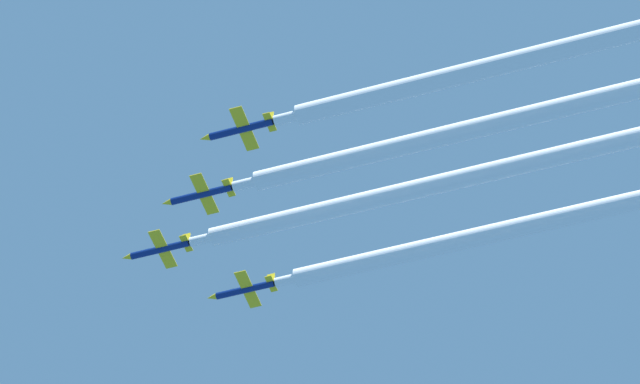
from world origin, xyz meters
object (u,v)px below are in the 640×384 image
object	(u,v)px
jet_right_wingman	(243,290)
jet_outer_left	(239,130)
jet_lead	(158,250)
jet_left_wingman	(199,195)

from	to	relation	value
jet_right_wingman	jet_outer_left	distance (m)	32.49
jet_right_wingman	jet_lead	bearing A→B (deg)	135.98
jet_lead	jet_left_wingman	bearing A→B (deg)	-132.89
jet_lead	jet_right_wingman	distance (m)	14.88
jet_left_wingman	jet_right_wingman	distance (m)	20.29
jet_left_wingman	jet_right_wingman	xyz separation A→B (m)	(20.29, 0.10, -0.14)
jet_right_wingman	jet_outer_left	world-z (taller)	jet_right_wingman
jet_lead	jet_left_wingman	world-z (taller)	jet_lead
jet_left_wingman	jet_right_wingman	size ratio (longest dim) A/B	1.00
jet_lead	jet_right_wingman	size ratio (longest dim) A/B	1.00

